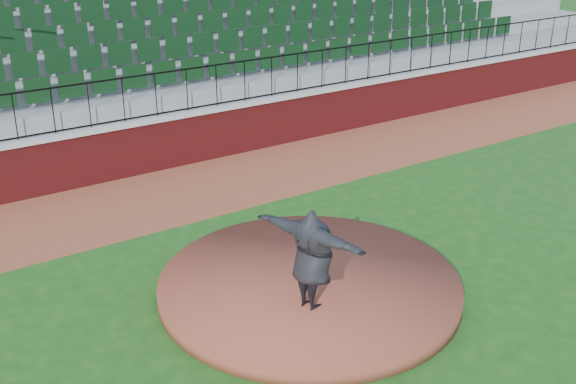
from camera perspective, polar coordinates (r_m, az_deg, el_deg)
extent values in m
plane|color=#1B4E16|center=(11.89, 4.05, -8.13)|extent=(90.00, 90.00, 0.00)
cube|color=brown|center=(16.03, -7.74, 0.24)|extent=(34.00, 3.20, 0.01)
cube|color=maroon|center=(17.19, -10.23, 3.77)|extent=(34.00, 0.35, 1.20)
cube|color=#B7B7B7|center=(17.00, -10.38, 5.84)|extent=(34.00, 0.45, 0.10)
cube|color=maroon|center=(21.75, -16.75, 13.01)|extent=(34.00, 0.50, 5.50)
cylinder|color=brown|center=(11.86, 1.72, -7.48)|extent=(4.97, 4.97, 0.25)
cube|color=white|center=(11.94, 1.95, -6.46)|extent=(0.58, 0.16, 0.04)
imported|color=black|center=(10.69, 1.93, -5.36)|extent=(1.06, 2.07, 1.62)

